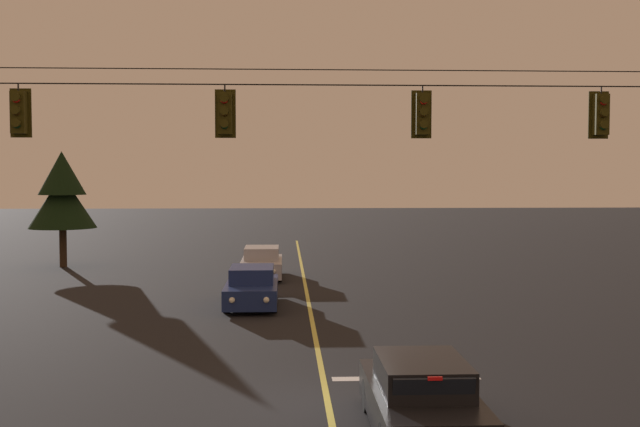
# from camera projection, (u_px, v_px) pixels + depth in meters

# --- Properties ---
(ground_plane) EXTENTS (180.00, 180.00, 0.00)m
(ground_plane) POSITION_uv_depth(u_px,v_px,m) (329.00, 408.00, 15.46)
(ground_plane) COLOR black
(lane_centre_stripe) EXTENTS (0.14, 60.00, 0.01)m
(lane_centre_stripe) POSITION_uv_depth(u_px,v_px,m) (313.00, 323.00, 24.20)
(lane_centre_stripe) COLOR #D1C64C
(lane_centre_stripe) RESTS_ON ground
(stop_bar_paint) EXTENTS (3.40, 0.36, 0.01)m
(stop_bar_paint) POSITION_uv_depth(u_px,v_px,m) (406.00, 378.00, 17.71)
(stop_bar_paint) COLOR silver
(stop_bar_paint) RESTS_ON ground
(signal_span_assembly) EXTENTS (21.33, 0.32, 8.13)m
(signal_span_assembly) POSITION_uv_depth(u_px,v_px,m) (322.00, 193.00, 18.00)
(signal_span_assembly) COLOR #423021
(signal_span_assembly) RESTS_ON ground
(traffic_light_leftmost) EXTENTS (0.48, 0.41, 1.22)m
(traffic_light_leftmost) POSITION_uv_depth(u_px,v_px,m) (18.00, 112.00, 17.57)
(traffic_light_leftmost) COLOR black
(traffic_light_left_inner) EXTENTS (0.48, 0.41, 1.22)m
(traffic_light_left_inner) POSITION_uv_depth(u_px,v_px,m) (225.00, 113.00, 17.78)
(traffic_light_left_inner) COLOR black
(traffic_light_centre) EXTENTS (0.48, 0.41, 1.22)m
(traffic_light_centre) POSITION_uv_depth(u_px,v_px,m) (423.00, 114.00, 18.00)
(traffic_light_centre) COLOR black
(traffic_light_right_inner) EXTENTS (0.48, 0.41, 1.22)m
(traffic_light_right_inner) POSITION_uv_depth(u_px,v_px,m) (601.00, 114.00, 18.20)
(traffic_light_right_inner) COLOR black
(car_waiting_near_lane) EXTENTS (1.80, 4.33, 1.39)m
(car_waiting_near_lane) POSITION_uv_depth(u_px,v_px,m) (421.00, 399.00, 13.88)
(car_waiting_near_lane) COLOR black
(car_waiting_near_lane) RESTS_ON ground
(car_oncoming_lead) EXTENTS (1.80, 4.42, 1.39)m
(car_oncoming_lead) POSITION_uv_depth(u_px,v_px,m) (252.00, 288.00, 27.38)
(car_oncoming_lead) COLOR navy
(car_oncoming_lead) RESTS_ON ground
(car_oncoming_trailing) EXTENTS (1.80, 4.42, 1.39)m
(car_oncoming_trailing) POSITION_uv_depth(u_px,v_px,m) (262.00, 263.00, 34.80)
(car_oncoming_trailing) COLOR #A5A5AD
(car_oncoming_trailing) RESTS_ON ground
(tree_verge_far) EXTENTS (3.34, 3.34, 5.81)m
(tree_verge_far) POSITION_uv_depth(u_px,v_px,m) (62.00, 194.00, 38.67)
(tree_verge_far) COLOR #332316
(tree_verge_far) RESTS_ON ground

